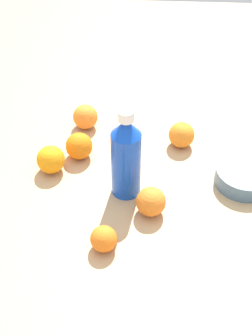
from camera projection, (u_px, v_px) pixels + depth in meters
name	position (u px, v px, depth m)	size (l,w,h in m)	color
ground_plane	(122.00, 177.00, 1.23)	(2.40, 2.40, 0.00)	tan
water_bottle	(126.00, 157.00, 1.11)	(0.07, 0.07, 0.25)	blue
orange_0	(79.00, 146.00, 1.27)	(0.08, 0.08, 0.08)	orange
orange_1	(104.00, 239.00, 1.03)	(0.06, 0.06, 0.06)	orange
orange_2	(151.00, 202.00, 1.11)	(0.07, 0.07, 0.07)	orange
orange_3	(51.00, 160.00, 1.22)	(0.08, 0.08, 0.08)	orange
orange_4	(182.00, 135.00, 1.30)	(0.07, 0.07, 0.07)	orange
orange_5	(85.00, 117.00, 1.37)	(0.08, 0.08, 0.08)	orange
ceramic_bowl	(244.00, 176.00, 1.20)	(0.15, 0.15, 0.05)	slate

